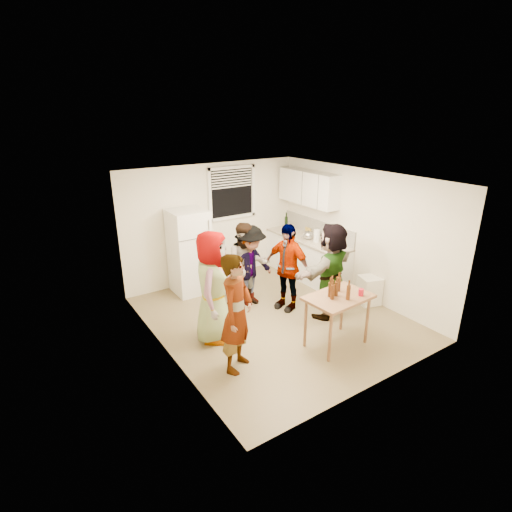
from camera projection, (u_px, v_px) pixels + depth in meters
room at (274, 318)px, 7.16m from camera, size 4.00×4.50×2.50m
window at (232, 193)px, 8.49m from camera, size 1.12×0.10×1.06m
refrigerator at (189, 252)px, 7.95m from camera, size 0.70×0.70×1.70m
counter_lower at (306, 258)px, 8.80m from camera, size 0.60×2.20×0.86m
countertop at (307, 239)px, 8.64m from camera, size 0.64×2.22×0.04m
backsplash at (318, 228)px, 8.72m from camera, size 0.03×2.20×0.36m
upper_cabinets at (308, 188)px, 8.49m from camera, size 0.34×1.60×0.70m
kettle at (308, 239)px, 8.55m from camera, size 0.29×0.26×0.21m
paper_towel at (316, 242)px, 8.38m from camera, size 0.12×0.12×0.26m
wine_bottle at (286, 229)px, 9.31m from camera, size 0.07×0.07×0.29m
beer_bottle_counter at (323, 247)px, 8.10m from camera, size 0.06×0.06×0.22m
blue_cup at (327, 249)px, 7.93m from camera, size 0.09×0.09×0.12m
picture_frame at (308, 231)px, 8.91m from camera, size 0.02×0.18×0.15m
trash_bin at (369, 291)px, 7.63m from camera, size 0.46×0.46×0.54m
serving_table at (335, 344)px, 6.37m from camera, size 1.05×0.73×0.85m
beer_bottle_table at (331, 294)px, 6.14m from camera, size 0.06×0.06×0.22m
red_cup at (361, 295)px, 6.09m from camera, size 0.08×0.08×0.11m
guest_grey at (215, 338)px, 6.54m from camera, size 1.98×1.86×0.58m
guest_stripe at (238, 366)px, 5.81m from camera, size 1.53×1.79×0.42m
guest_back_left at (247, 304)px, 7.68m from camera, size 1.37×1.79×0.61m
guest_back_right at (251, 303)px, 7.71m from camera, size 1.29×1.72×0.57m
guest_black at (286, 307)px, 7.55m from camera, size 1.84×1.39×0.40m
guest_orange at (328, 314)px, 7.30m from camera, size 2.00×2.09×0.51m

